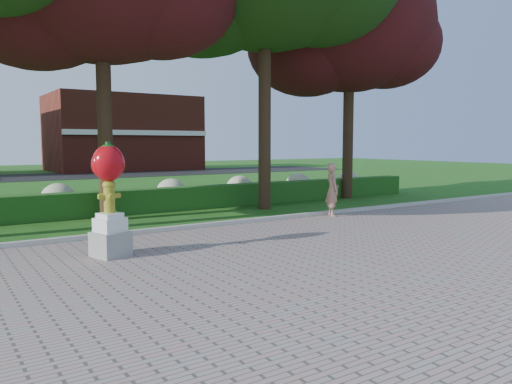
% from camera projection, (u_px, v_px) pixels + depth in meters
% --- Properties ---
extents(ground, '(100.00, 100.00, 0.00)m').
position_uv_depth(ground, '(275.00, 246.00, 11.41)').
color(ground, '#1F5014').
rests_on(ground, ground).
extents(walkway, '(40.00, 14.00, 0.04)m').
position_uv_depth(walkway, '(418.00, 287.00, 8.09)').
color(walkway, gray).
rests_on(walkway, ground).
extents(curb, '(40.00, 0.18, 0.15)m').
position_uv_depth(curb, '(212.00, 225.00, 13.89)').
color(curb, '#ADADA5').
rests_on(curb, ground).
extents(lawn_hedge, '(24.00, 0.70, 0.80)m').
position_uv_depth(lawn_hedge, '(156.00, 200.00, 17.18)').
color(lawn_hedge, '#1F4614').
rests_on(lawn_hedge, ground).
extents(hydrangea_row, '(20.10, 1.10, 0.99)m').
position_uv_depth(hydrangea_row, '(160.00, 192.00, 18.31)').
color(hydrangea_row, '#AAB388').
rests_on(hydrangea_row, ground).
extents(street, '(50.00, 8.00, 0.02)m').
position_uv_depth(street, '(40.00, 177.00, 34.64)').
color(street, black).
rests_on(street, ground).
extents(building_right, '(12.00, 8.00, 6.40)m').
position_uv_depth(building_right, '(123.00, 133.00, 43.70)').
color(building_right, maroon).
rests_on(building_right, ground).
extents(tree_far_right, '(7.88, 6.72, 10.21)m').
position_uv_depth(tree_far_right, '(347.00, 32.00, 20.81)').
color(tree_far_right, black).
rests_on(tree_far_right, ground).
extents(hydrant_sculpture, '(0.80, 0.80, 2.34)m').
position_uv_depth(hydrant_sculpture, '(109.00, 196.00, 10.09)').
color(hydrant_sculpture, gray).
rests_on(hydrant_sculpture, walkway).
extents(woman, '(0.61, 0.72, 1.69)m').
position_uv_depth(woman, '(332.00, 190.00, 15.74)').
color(woman, tan).
rests_on(woman, walkway).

